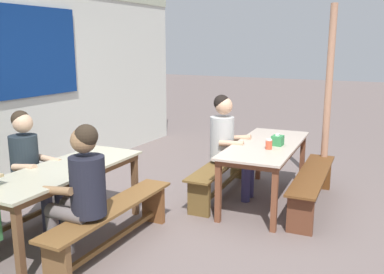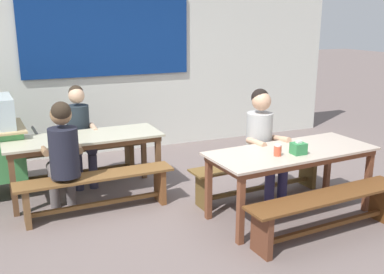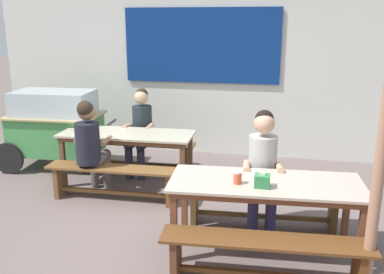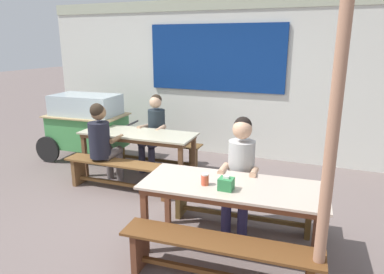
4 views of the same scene
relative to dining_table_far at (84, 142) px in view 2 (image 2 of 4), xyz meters
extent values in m
plane|color=#6B5D59|center=(0.90, -0.94, -0.66)|extent=(40.00, 40.00, 0.00)
cube|color=silver|center=(0.90, 1.72, 0.66)|extent=(7.52, 0.12, 2.64)
cube|color=navy|center=(0.70, 1.63, 1.15)|extent=(2.55, 0.03, 1.19)
cube|color=#BBB699|center=(0.00, 0.00, 0.06)|extent=(1.83, 0.72, 0.03)
cube|color=brown|center=(0.00, 0.00, 0.02)|extent=(1.75, 0.66, 0.06)
cube|color=brown|center=(0.81, 0.30, -0.34)|extent=(0.06, 0.06, 0.65)
cube|color=brown|center=(0.83, -0.24, -0.34)|extent=(0.06, 0.06, 0.65)
cube|color=brown|center=(-0.83, 0.24, -0.34)|extent=(0.06, 0.06, 0.65)
cube|color=brown|center=(-0.81, -0.30, -0.34)|extent=(0.06, 0.06, 0.65)
cube|color=#C2AF9D|center=(1.93, -1.42, 0.06)|extent=(1.87, 0.86, 0.02)
cube|color=brown|center=(1.93, -1.42, 0.02)|extent=(1.78, 0.80, 0.06)
cube|color=brown|center=(2.73, -1.06, -0.34)|extent=(0.06, 0.06, 0.65)
cube|color=brown|center=(2.78, -1.67, -0.34)|extent=(0.06, 0.06, 0.65)
cube|color=brown|center=(1.08, -1.17, -0.34)|extent=(0.06, 0.06, 0.65)
cube|color=brown|center=(1.12, -1.79, -0.34)|extent=(0.06, 0.06, 0.65)
cube|color=brown|center=(-0.02, 0.57, -0.23)|extent=(1.67, 0.36, 0.02)
cube|color=brown|center=(0.69, 0.59, -0.45)|extent=(0.07, 0.26, 0.42)
cube|color=brown|center=(-0.73, 0.54, -0.45)|extent=(0.07, 0.26, 0.42)
cube|color=brown|center=(-0.02, 0.57, -0.56)|extent=(1.39, 0.09, 0.04)
cube|color=brown|center=(0.02, -0.57, -0.24)|extent=(1.71, 0.36, 0.03)
cube|color=brown|center=(0.75, -0.54, -0.46)|extent=(0.07, 0.26, 0.41)
cube|color=brown|center=(-0.71, -0.59, -0.46)|extent=(0.07, 0.26, 0.41)
cube|color=brown|center=(0.02, -0.57, -0.56)|extent=(1.42, 0.09, 0.04)
cube|color=brown|center=(1.89, -0.86, -0.24)|extent=(1.77, 0.43, 0.02)
cube|color=brown|center=(2.64, -0.80, -0.45)|extent=(0.08, 0.27, 0.41)
cube|color=brown|center=(1.13, -0.91, -0.45)|extent=(0.08, 0.27, 0.41)
cube|color=brown|center=(1.89, -0.86, -0.56)|extent=(1.47, 0.15, 0.04)
cube|color=brown|center=(1.97, -1.98, -0.24)|extent=(1.79, 0.44, 0.03)
cube|color=brown|center=(2.73, -1.93, -0.45)|extent=(0.08, 0.27, 0.41)
cube|color=brown|center=(1.20, -2.04, -0.45)|extent=(0.08, 0.27, 0.41)
cube|color=brown|center=(1.97, -1.98, -0.56)|extent=(1.49, 0.15, 0.04)
cylinder|color=#333333|center=(-0.73, 0.47, -0.54)|extent=(0.05, 0.05, 0.24)
cylinder|color=#3F3F3F|center=(-0.49, 0.49, 0.04)|extent=(0.08, 0.74, 0.04)
cylinder|color=#2F2B54|center=(1.81, -1.22, -0.44)|extent=(0.11, 0.11, 0.44)
cylinder|color=#2F2B54|center=(1.99, -1.20, -0.44)|extent=(0.11, 0.11, 0.44)
cylinder|color=#2F2B54|center=(1.79, -1.04, -0.17)|extent=(0.16, 0.40, 0.13)
cylinder|color=#2F2B54|center=(1.97, -1.03, -0.17)|extent=(0.16, 0.40, 0.13)
cylinder|color=#AEB0AF|center=(1.87, -0.86, 0.09)|extent=(0.30, 0.30, 0.55)
sphere|color=tan|center=(1.87, -0.88, 0.51)|extent=(0.22, 0.22, 0.22)
sphere|color=black|center=(1.86, -0.85, 0.54)|extent=(0.20, 0.20, 0.20)
cylinder|color=tan|center=(1.71, -1.05, 0.08)|extent=(0.10, 0.31, 0.08)
cylinder|color=tan|center=(2.05, -1.02, 0.08)|extent=(0.10, 0.31, 0.11)
cylinder|color=#665E5D|center=(-0.22, -0.22, -0.44)|extent=(0.11, 0.11, 0.44)
cylinder|color=#665E5D|center=(-0.40, -0.23, -0.44)|extent=(0.11, 0.11, 0.44)
cylinder|color=#665E5D|center=(-0.21, -0.40, -0.17)|extent=(0.14, 0.39, 0.13)
cylinder|color=#665E5D|center=(-0.39, -0.40, -0.17)|extent=(0.14, 0.39, 0.13)
cylinder|color=#1E202C|center=(-0.30, -0.58, 0.08)|extent=(0.30, 0.30, 0.52)
sphere|color=#926C48|center=(-0.30, -0.56, 0.47)|extent=(0.22, 0.22, 0.22)
sphere|color=#2D2319|center=(-0.30, -0.59, 0.51)|extent=(0.20, 0.20, 0.20)
cylinder|color=#926C48|center=(-0.13, -0.39, 0.06)|extent=(0.08, 0.30, 0.08)
cylinder|color=#926C48|center=(-0.47, -0.40, 0.06)|extent=(0.08, 0.31, 0.10)
cylinder|color=#323247|center=(-0.06, 0.19, -0.44)|extent=(0.11, 0.11, 0.44)
cylinder|color=#323247|center=(0.12, 0.19, -0.44)|extent=(0.11, 0.11, 0.44)
cylinder|color=#323247|center=(-0.06, 0.38, -0.17)|extent=(0.13, 0.41, 0.13)
cylinder|color=#323247|center=(0.12, 0.38, -0.17)|extent=(0.13, 0.41, 0.13)
cylinder|color=#212B32|center=(0.03, 0.57, 0.08)|extent=(0.29, 0.29, 0.52)
sphere|color=tan|center=(0.03, 0.55, 0.47)|extent=(0.20, 0.20, 0.20)
sphere|color=#2D2319|center=(0.03, 0.58, 0.50)|extent=(0.19, 0.19, 0.19)
cylinder|color=tan|center=(-0.13, 0.39, 0.06)|extent=(0.07, 0.31, 0.11)
cylinder|color=tan|center=(0.19, 0.39, 0.06)|extent=(0.07, 0.30, 0.09)
cube|color=#318146|center=(1.90, -1.56, 0.13)|extent=(0.14, 0.13, 0.12)
cube|color=white|center=(1.90, -1.56, 0.20)|extent=(0.06, 0.04, 0.02)
cylinder|color=#D75135|center=(1.67, -1.53, 0.13)|extent=(0.08, 0.08, 0.10)
cylinder|color=white|center=(1.67, -1.53, 0.19)|extent=(0.07, 0.07, 0.02)
camera|label=1|loc=(-2.90, -2.96, 1.25)|focal=39.53mm
camera|label=2|loc=(-0.78, -5.10, 1.43)|focal=41.35mm
camera|label=3|loc=(2.03, -5.21, 1.54)|focal=39.48mm
camera|label=4|loc=(2.77, -4.57, 1.45)|focal=32.83mm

